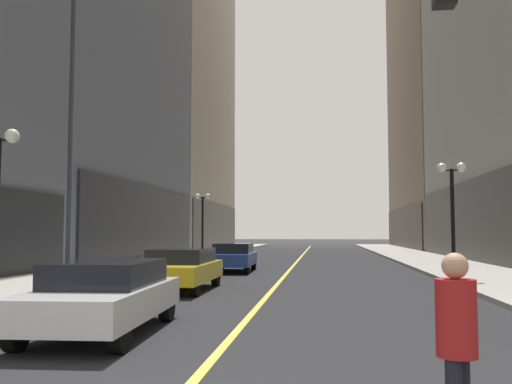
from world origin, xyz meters
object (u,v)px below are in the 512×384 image
(pedestrian_in_red_jacket, at_px, (457,337))
(street_lamp_left_far, at_px, (203,211))
(car_blue, at_px, (233,256))
(car_yellow, at_px, (181,268))
(car_white, at_px, (104,294))
(street_lamp_right_mid, at_px, (452,194))

(pedestrian_in_red_jacket, bearing_deg, street_lamp_left_far, 106.02)
(car_blue, relative_size, street_lamp_left_far, 0.99)
(car_yellow, height_order, car_blue, same)
(car_white, distance_m, car_yellow, 7.56)
(car_yellow, xyz_separation_m, street_lamp_left_far, (-3.51, 19.25, 2.54))
(street_lamp_left_far, height_order, street_lamp_right_mid, same)
(car_white, bearing_deg, car_yellow, 93.83)
(car_yellow, relative_size, street_lamp_left_far, 1.03)
(car_white, xyz_separation_m, pedestrian_in_red_jacket, (5.13, -5.02, 0.27))
(car_yellow, bearing_deg, street_lamp_right_mid, 22.26)
(car_yellow, xyz_separation_m, pedestrian_in_red_jacket, (5.63, -12.56, 0.26))
(pedestrian_in_red_jacket, height_order, street_lamp_right_mid, street_lamp_right_mid)
(car_white, xyz_separation_m, street_lamp_right_mid, (8.79, 11.35, 2.54))
(car_white, relative_size, street_lamp_right_mid, 1.01)
(street_lamp_left_far, bearing_deg, car_blue, -70.44)
(car_blue, height_order, street_lamp_left_far, street_lamp_left_far)
(car_white, bearing_deg, street_lamp_right_mid, 52.25)
(street_lamp_right_mid, bearing_deg, car_blue, 152.70)
(car_yellow, bearing_deg, car_white, -86.17)
(car_yellow, bearing_deg, car_blue, 87.69)
(car_yellow, height_order, pedestrian_in_red_jacket, pedestrian_in_red_jacket)
(car_yellow, bearing_deg, pedestrian_in_red_jacket, -65.86)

